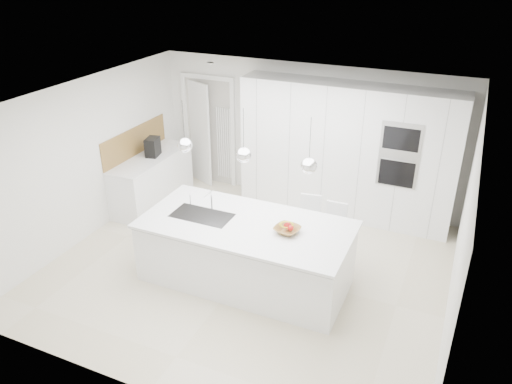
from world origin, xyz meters
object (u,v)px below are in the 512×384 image
at_px(espresso_machine, 153,147).
at_px(bar_stool_left, 307,228).
at_px(fruit_bowl, 287,230).
at_px(island_base, 245,255).
at_px(bar_stool_right, 333,236).

bearing_deg(espresso_machine, bar_stool_left, -24.55).
bearing_deg(fruit_bowl, island_base, -175.87).
xyz_separation_m(espresso_machine, bar_stool_right, (3.52, -0.71, -0.58)).
xyz_separation_m(island_base, fruit_bowl, (0.59, 0.04, 0.51)).
height_order(bar_stool_left, bar_stool_right, bar_stool_left).
distance_m(island_base, bar_stool_left, 1.11).
xyz_separation_m(fruit_bowl, bar_stool_left, (-0.02, 0.91, -0.45)).
relative_size(fruit_bowl, bar_stool_right, 0.34).
xyz_separation_m(island_base, bar_stool_left, (0.57, 0.95, 0.06)).
bearing_deg(island_base, fruit_bowl, 4.13).
bearing_deg(espresso_machine, island_base, -45.08).
distance_m(fruit_bowl, espresso_machine, 3.48).
relative_size(island_base, fruit_bowl, 8.52).
distance_m(espresso_machine, bar_stool_right, 3.64).
height_order(island_base, bar_stool_left, bar_stool_left).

